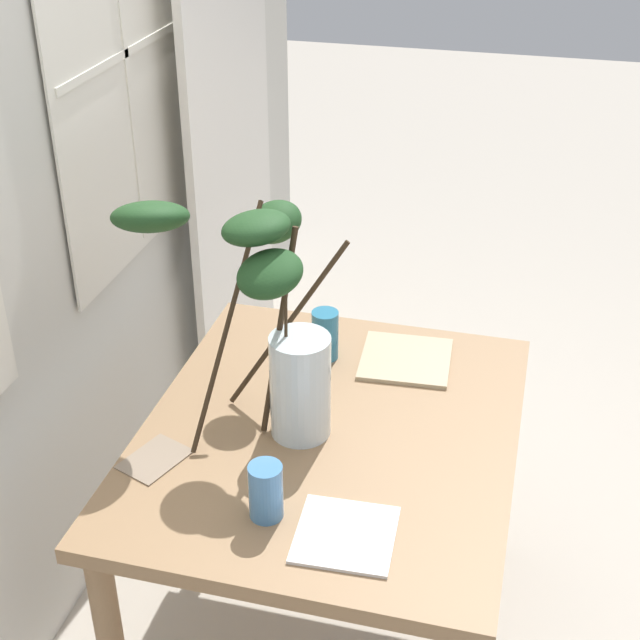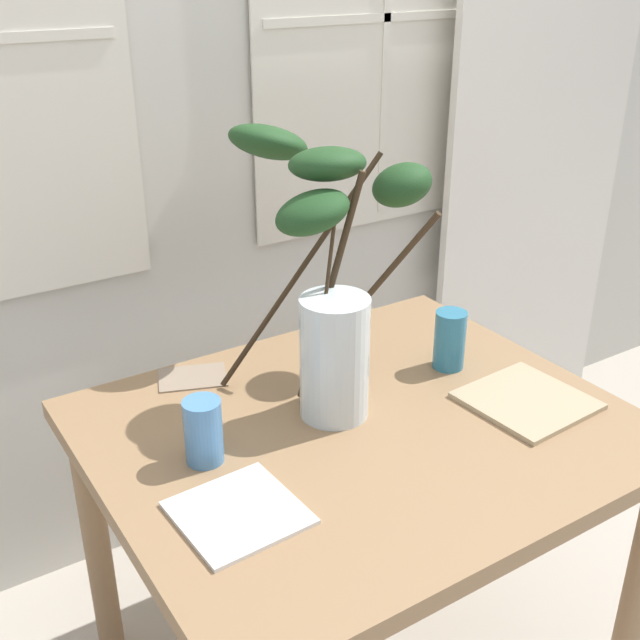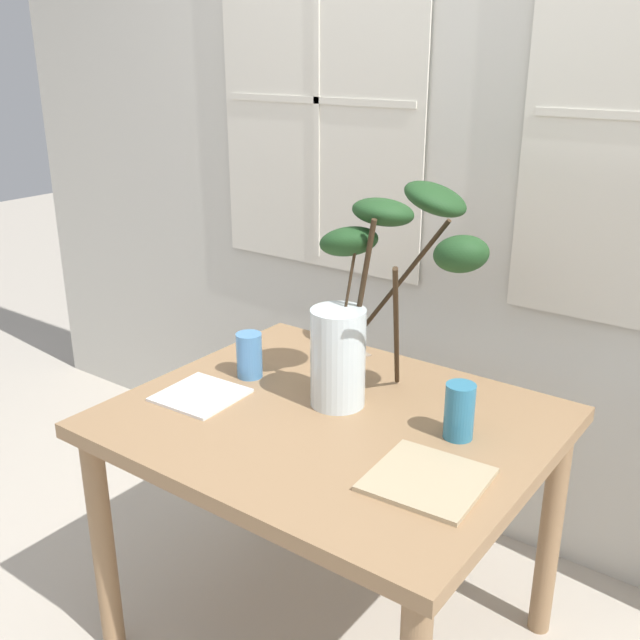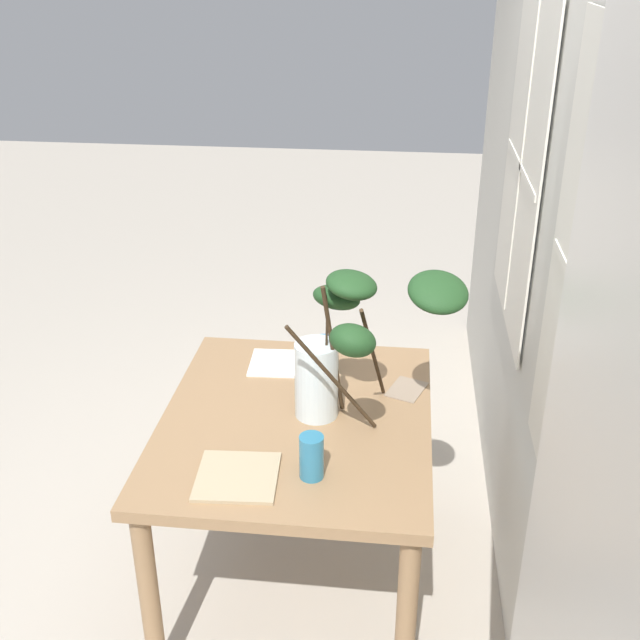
# 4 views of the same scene
# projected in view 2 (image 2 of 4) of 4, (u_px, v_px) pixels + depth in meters

# --- Properties ---
(back_wall_with_windows) EXTENTS (4.63, 0.14, 2.96)m
(back_wall_with_windows) POSITION_uv_depth(u_px,v_px,m) (180.00, 38.00, 2.03)
(back_wall_with_windows) COLOR beige
(back_wall_with_windows) RESTS_ON ground
(curtain_sheer_side) EXTENTS (0.82, 0.03, 2.30)m
(curtain_sheer_side) POSITION_uv_depth(u_px,v_px,m) (542.00, 125.00, 2.65)
(curtain_sheer_side) COLOR silver
(curtain_sheer_side) RESTS_ON ground
(dining_table) EXTENTS (1.12, 0.94, 0.75)m
(dining_table) POSITION_uv_depth(u_px,v_px,m) (360.00, 462.00, 1.75)
(dining_table) COLOR #93704C
(dining_table) RESTS_ON ground
(vase_with_branches) EXTENTS (0.55, 0.58, 0.60)m
(vase_with_branches) POSITION_uv_depth(u_px,v_px,m) (327.00, 264.00, 1.72)
(vase_with_branches) COLOR silver
(vase_with_branches) RESTS_ON dining_table
(drinking_glass_blue_left) EXTENTS (0.08, 0.08, 0.14)m
(drinking_glass_blue_left) POSITION_uv_depth(u_px,v_px,m) (203.00, 431.00, 1.56)
(drinking_glass_blue_left) COLOR #4C84BC
(drinking_glass_blue_left) RESTS_ON dining_table
(drinking_glass_blue_right) EXTENTS (0.08, 0.08, 0.15)m
(drinking_glass_blue_right) POSITION_uv_depth(u_px,v_px,m) (450.00, 340.00, 1.91)
(drinking_glass_blue_right) COLOR teal
(drinking_glass_blue_right) RESTS_ON dining_table
(plate_square_left) EXTENTS (0.23, 0.23, 0.01)m
(plate_square_left) POSITION_uv_depth(u_px,v_px,m) (238.00, 513.00, 1.43)
(plate_square_left) COLOR white
(plate_square_left) RESTS_ON dining_table
(plate_square_right) EXTENTS (0.27, 0.27, 0.01)m
(plate_square_right) POSITION_uv_depth(u_px,v_px,m) (527.00, 401.00, 1.78)
(plate_square_right) COLOR tan
(plate_square_right) RESTS_ON dining_table
(napkin_folded) EXTENTS (0.19, 0.17, 0.00)m
(napkin_folded) POSITION_uv_depth(u_px,v_px,m) (193.00, 377.00, 1.89)
(napkin_folded) COLOR gray
(napkin_folded) RESTS_ON dining_table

